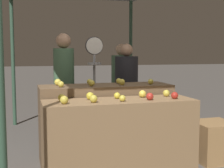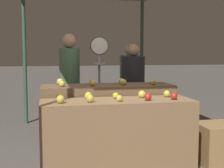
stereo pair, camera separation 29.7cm
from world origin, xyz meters
name	(u,v)px [view 2 (the right image)]	position (x,y,z in m)	size (l,w,h in m)	color
display_counter_front	(118,139)	(0.00, 0.00, 0.44)	(1.70, 0.55, 0.89)	olive
display_counter_back	(108,123)	(0.00, 0.60, 0.50)	(1.70, 0.55, 1.00)	brown
apple_front_0	(61,99)	(-0.63, -0.11, 0.93)	(0.09, 0.09, 0.09)	gold
apple_front_1	(90,99)	(-0.32, -0.11, 0.93)	(0.08, 0.08, 0.08)	gold
apple_front_2	(119,98)	(-0.01, -0.11, 0.92)	(0.07, 0.07, 0.07)	gold
apple_front_3	(148,97)	(0.32, -0.11, 0.93)	(0.08, 0.08, 0.08)	#B72D23
apple_front_4	(174,96)	(0.62, -0.10, 0.93)	(0.08, 0.08, 0.08)	#AD281E
apple_front_5	(60,97)	(-0.63, 0.10, 0.93)	(0.08, 0.08, 0.08)	gold
apple_front_6	(88,96)	(-0.31, 0.11, 0.93)	(0.09, 0.09, 0.09)	gold
apple_front_7	(115,96)	(0.00, 0.10, 0.92)	(0.07, 0.07, 0.07)	gold
apple_front_8	(142,94)	(0.32, 0.11, 0.93)	(0.09, 0.09, 0.09)	yellow
apple_front_9	(167,94)	(0.62, 0.11, 0.93)	(0.08, 0.08, 0.08)	gold
apple_back_0	(62,84)	(-0.59, 0.49, 1.03)	(0.07, 0.07, 0.07)	gold
apple_back_1	(93,83)	(-0.21, 0.49, 1.03)	(0.08, 0.08, 0.08)	yellow
apple_back_2	(123,82)	(0.19, 0.50, 1.04)	(0.08, 0.08, 0.08)	yellow
apple_back_3	(153,82)	(0.58, 0.49, 1.03)	(0.07, 0.07, 0.07)	gold
apple_back_4	(60,82)	(-0.60, 0.72, 1.04)	(0.08, 0.08, 0.08)	yellow
apple_back_5	(92,82)	(-0.19, 0.71, 1.03)	(0.07, 0.07, 0.07)	gold
apple_back_6	(121,81)	(0.21, 0.70, 1.03)	(0.07, 0.07, 0.07)	yellow
produce_scale	(100,67)	(0.00, 1.25, 1.19)	(0.27, 0.20, 1.65)	#99999E
person_vendor_at_scale	(70,80)	(-0.43, 1.42, 1.00)	(0.33, 0.33, 1.70)	#2D2D38
person_customer_left	(133,85)	(0.60, 1.53, 0.89)	(0.48, 0.48, 1.56)	#2D2D38
person_customer_right	(130,81)	(0.70, 2.10, 0.90)	(0.45, 0.45, 1.57)	#2D2D38
wooden_crate_side	(217,143)	(1.35, 0.18, 0.26)	(0.51, 0.51, 0.51)	#9E7547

